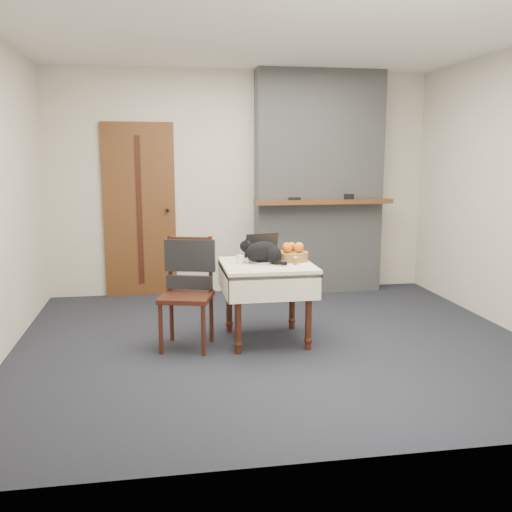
{
  "coord_description": "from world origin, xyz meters",
  "views": [
    {
      "loc": [
        -0.98,
        -4.73,
        1.63
      ],
      "look_at": [
        -0.17,
        0.01,
        0.78
      ],
      "focal_mm": 40.0,
      "sensor_mm": 36.0,
      "label": 1
    }
  ],
  "objects_px": {
    "side_table": "(267,276)",
    "laptop": "(266,254)",
    "cream_jar": "(240,259)",
    "pill_bottle": "(295,261)",
    "fruit_basket": "(293,253)",
    "door": "(140,210)",
    "chair": "(188,277)",
    "cat": "(263,252)"
  },
  "relations": [
    {
      "from": "cream_jar",
      "to": "pill_bottle",
      "type": "relative_size",
      "value": 1.07
    },
    {
      "from": "side_table",
      "to": "pill_bottle",
      "type": "height_order",
      "value": "pill_bottle"
    },
    {
      "from": "side_table",
      "to": "chair",
      "type": "xyz_separation_m",
      "value": [
        -0.68,
        0.01,
        0.02
      ]
    },
    {
      "from": "cream_jar",
      "to": "pill_bottle",
      "type": "distance_m",
      "value": 0.48
    },
    {
      "from": "cat",
      "to": "pill_bottle",
      "type": "relative_size",
      "value": 5.63
    },
    {
      "from": "door",
      "to": "cream_jar",
      "type": "height_order",
      "value": "door"
    },
    {
      "from": "cat",
      "to": "side_table",
      "type": "bearing_deg",
      "value": -6.49
    },
    {
      "from": "side_table",
      "to": "cat",
      "type": "relative_size",
      "value": 1.96
    },
    {
      "from": "fruit_basket",
      "to": "chair",
      "type": "height_order",
      "value": "chair"
    },
    {
      "from": "side_table",
      "to": "cat",
      "type": "xyz_separation_m",
      "value": [
        -0.03,
        0.02,
        0.21
      ]
    },
    {
      "from": "door",
      "to": "pill_bottle",
      "type": "bearing_deg",
      "value": -55.91
    },
    {
      "from": "side_table",
      "to": "laptop",
      "type": "bearing_deg",
      "value": 84.61
    },
    {
      "from": "cat",
      "to": "pill_bottle",
      "type": "xyz_separation_m",
      "value": [
        0.26,
        -0.13,
        -0.06
      ]
    },
    {
      "from": "door",
      "to": "cream_jar",
      "type": "xyz_separation_m",
      "value": [
        0.9,
        -1.89,
        -0.26
      ]
    },
    {
      "from": "pill_bottle",
      "to": "chair",
      "type": "bearing_deg",
      "value": 172.64
    },
    {
      "from": "cream_jar",
      "to": "pill_bottle",
      "type": "bearing_deg",
      "value": -15.67
    },
    {
      "from": "cream_jar",
      "to": "fruit_basket",
      "type": "height_order",
      "value": "fruit_basket"
    },
    {
      "from": "door",
      "to": "fruit_basket",
      "type": "xyz_separation_m",
      "value": [
        1.39,
        -1.82,
        -0.24
      ]
    },
    {
      "from": "side_table",
      "to": "pill_bottle",
      "type": "xyz_separation_m",
      "value": [
        0.23,
        -0.11,
        0.15
      ]
    },
    {
      "from": "door",
      "to": "cream_jar",
      "type": "distance_m",
      "value": 2.11
    },
    {
      "from": "pill_bottle",
      "to": "door",
      "type": "bearing_deg",
      "value": 124.09
    },
    {
      "from": "side_table",
      "to": "cream_jar",
      "type": "bearing_deg",
      "value": 174.57
    },
    {
      "from": "door",
      "to": "fruit_basket",
      "type": "distance_m",
      "value": 2.3
    },
    {
      "from": "fruit_basket",
      "to": "chair",
      "type": "distance_m",
      "value": 0.95
    },
    {
      "from": "side_table",
      "to": "chair",
      "type": "distance_m",
      "value": 0.69
    },
    {
      "from": "cream_jar",
      "to": "fruit_basket",
      "type": "xyz_separation_m",
      "value": [
        0.49,
        0.07,
        0.03
      ]
    },
    {
      "from": "side_table",
      "to": "chair",
      "type": "relative_size",
      "value": 0.83
    },
    {
      "from": "pill_bottle",
      "to": "chair",
      "type": "height_order",
      "value": "chair"
    },
    {
      "from": "cream_jar",
      "to": "cat",
      "type": "bearing_deg",
      "value": -1.27
    },
    {
      "from": "door",
      "to": "side_table",
      "type": "height_order",
      "value": "door"
    },
    {
      "from": "pill_bottle",
      "to": "fruit_basket",
      "type": "height_order",
      "value": "fruit_basket"
    },
    {
      "from": "pill_bottle",
      "to": "side_table",
      "type": "bearing_deg",
      "value": 154.65
    },
    {
      "from": "cream_jar",
      "to": "pill_bottle",
      "type": "xyz_separation_m",
      "value": [
        0.46,
        -0.13,
        -0.0
      ]
    },
    {
      "from": "cat",
      "to": "fruit_basket",
      "type": "bearing_deg",
      "value": 40.19
    },
    {
      "from": "cat",
      "to": "cream_jar",
      "type": "height_order",
      "value": "cat"
    },
    {
      "from": "door",
      "to": "laptop",
      "type": "bearing_deg",
      "value": -57.3
    },
    {
      "from": "cat",
      "to": "chair",
      "type": "xyz_separation_m",
      "value": [
        -0.66,
        -0.01,
        -0.19
      ]
    },
    {
      "from": "pill_bottle",
      "to": "laptop",
      "type": "bearing_deg",
      "value": 133.53
    },
    {
      "from": "side_table",
      "to": "chair",
      "type": "height_order",
      "value": "chair"
    },
    {
      "from": "door",
      "to": "chair",
      "type": "relative_size",
      "value": 2.12
    },
    {
      "from": "cat",
      "to": "fruit_basket",
      "type": "height_order",
      "value": "cat"
    },
    {
      "from": "side_table",
      "to": "pill_bottle",
      "type": "distance_m",
      "value": 0.29
    }
  ]
}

